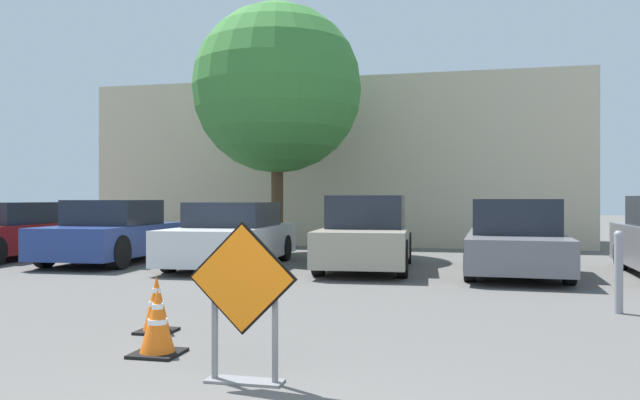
{
  "coord_description": "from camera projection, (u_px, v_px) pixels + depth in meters",
  "views": [
    {
      "loc": [
        1.1,
        -2.53,
        1.48
      ],
      "look_at": [
        -0.95,
        6.46,
        1.46
      ],
      "focal_mm": 35.0,
      "sensor_mm": 36.0,
      "label": 1
    }
  ],
  "objects": [
    {
      "name": "parked_car_second",
      "position": [
        112.0,
        233.0,
        14.42
      ],
      "size": [
        2.05,
        4.07,
        1.45
      ],
      "rotation": [
        0.0,
        0.0,
        3.18
      ],
      "color": "navy",
      "rests_on": "ground_plane"
    },
    {
      "name": "parked_car_fourth",
      "position": [
        367.0,
        235.0,
        13.07
      ],
      "size": [
        1.97,
        4.26,
        1.54
      ],
      "rotation": [
        0.0,
        0.0,
        3.2
      ],
      "color": "#A39984",
      "rests_on": "ground_plane"
    },
    {
      "name": "traffic_cone_second",
      "position": [
        157.0,
        305.0,
        6.88
      ],
      "size": [
        0.39,
        0.39,
        0.63
      ],
      "color": "black",
      "rests_on": "ground_plane"
    },
    {
      "name": "bollard_nearest",
      "position": [
        619.0,
        270.0,
        8.02
      ],
      "size": [
        0.12,
        0.12,
        1.07
      ],
      "color": "gray",
      "rests_on": "ground_plane"
    },
    {
      "name": "building_facade_backdrop",
      "position": [
        342.0,
        166.0,
        21.72
      ],
      "size": [
        15.76,
        5.0,
        5.26
      ],
      "color": "beige",
      "rests_on": "ground_plane"
    },
    {
      "name": "street_tree_behind_lot",
      "position": [
        277.0,
        89.0,
        16.6
      ],
      "size": [
        4.5,
        4.5,
        6.67
      ],
      "color": "#513823",
      "rests_on": "ground_plane"
    },
    {
      "name": "ground_plane",
      "position": [
        405.0,
        273.0,
        12.47
      ],
      "size": [
        96.0,
        96.0,
        0.0
      ],
      "primitive_type": "plane",
      "color": "#565451"
    },
    {
      "name": "parked_car_third",
      "position": [
        232.0,
        236.0,
        13.69
      ],
      "size": [
        2.0,
        4.5,
        1.4
      ],
      "rotation": [
        0.0,
        0.0,
        3.18
      ],
      "color": "silver",
      "rests_on": "ground_plane"
    },
    {
      "name": "parked_car_fifth",
      "position": [
        516.0,
        240.0,
        12.23
      ],
      "size": [
        2.01,
        4.4,
        1.47
      ],
      "rotation": [
        0.0,
        0.0,
        3.1
      ],
      "color": "slate",
      "rests_on": "ground_plane"
    },
    {
      "name": "road_closed_sign",
      "position": [
        243.0,
        295.0,
        4.97
      ],
      "size": [
        0.9,
        0.2,
        1.3
      ],
      "color": "black",
      "rests_on": "ground_plane"
    },
    {
      "name": "parked_car_nearest",
      "position": [
        5.0,
        233.0,
        15.2
      ],
      "size": [
        1.97,
        4.61,
        1.39
      ],
      "rotation": [
        0.0,
        0.0,
        3.2
      ],
      "color": "maroon",
      "rests_on": "ground_plane"
    },
    {
      "name": "traffic_cone_nearest",
      "position": [
        158.0,
        323.0,
        5.89
      ],
      "size": [
        0.44,
        0.44,
        0.62
      ],
      "color": "black",
      "rests_on": "ground_plane"
    }
  ]
}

